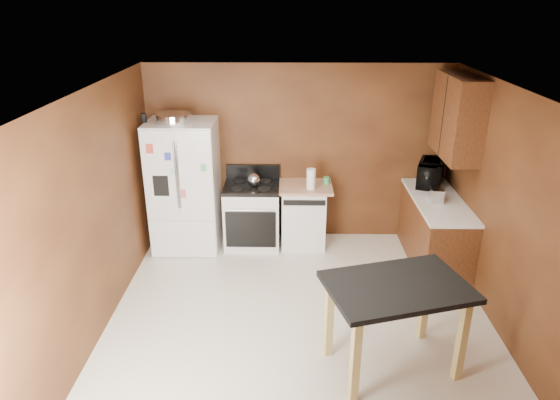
{
  "coord_description": "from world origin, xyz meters",
  "views": [
    {
      "loc": [
        -0.14,
        -4.49,
        3.33
      ],
      "look_at": [
        -0.23,
        0.85,
        1.12
      ],
      "focal_mm": 32.0,
      "sensor_mm": 36.0,
      "label": 1
    }
  ],
  "objects_px": {
    "green_canister": "(326,181)",
    "pen_cup": "(144,118)",
    "island": "(396,297)",
    "roasting_pan": "(174,118)",
    "gas_range": "(252,214)",
    "kettle": "(254,180)",
    "toaster": "(437,195)",
    "paper_towel": "(311,179)",
    "dishwasher": "(303,214)",
    "refrigerator": "(185,186)",
    "microwave": "(430,174)"
  },
  "relations": [
    {
      "from": "roasting_pan",
      "to": "kettle",
      "type": "relative_size",
      "value": 2.52
    },
    {
      "from": "microwave",
      "to": "island",
      "type": "relative_size",
      "value": 0.39
    },
    {
      "from": "pen_cup",
      "to": "microwave",
      "type": "height_order",
      "value": "pen_cup"
    },
    {
      "from": "kettle",
      "to": "island",
      "type": "xyz_separation_m",
      "value": [
        1.46,
        -2.5,
        -0.22
      ]
    },
    {
      "from": "pen_cup",
      "to": "refrigerator",
      "type": "relative_size",
      "value": 0.06
    },
    {
      "from": "pen_cup",
      "to": "gas_range",
      "type": "xyz_separation_m",
      "value": [
        1.36,
        0.11,
        -1.4
      ]
    },
    {
      "from": "toaster",
      "to": "island",
      "type": "height_order",
      "value": "toaster"
    },
    {
      "from": "roasting_pan",
      "to": "paper_towel",
      "type": "distance_m",
      "value": 1.97
    },
    {
      "from": "pen_cup",
      "to": "dishwasher",
      "type": "xyz_separation_m",
      "value": [
        2.08,
        0.13,
        -1.41
      ]
    },
    {
      "from": "island",
      "to": "roasting_pan",
      "type": "bearing_deg",
      "value": 135.32
    },
    {
      "from": "green_canister",
      "to": "pen_cup",
      "type": "bearing_deg",
      "value": -175.25
    },
    {
      "from": "paper_towel",
      "to": "refrigerator",
      "type": "relative_size",
      "value": 0.16
    },
    {
      "from": "roasting_pan",
      "to": "island",
      "type": "height_order",
      "value": "roasting_pan"
    },
    {
      "from": "paper_towel",
      "to": "green_canister",
      "type": "height_order",
      "value": "paper_towel"
    },
    {
      "from": "kettle",
      "to": "island",
      "type": "relative_size",
      "value": 0.12
    },
    {
      "from": "paper_towel",
      "to": "pen_cup",
      "type": "bearing_deg",
      "value": -179.83
    },
    {
      "from": "microwave",
      "to": "roasting_pan",
      "type": "bearing_deg",
      "value": 113.81
    },
    {
      "from": "toaster",
      "to": "refrigerator",
      "type": "bearing_deg",
      "value": 177.59
    },
    {
      "from": "kettle",
      "to": "toaster",
      "type": "relative_size",
      "value": 0.75
    },
    {
      "from": "dishwasher",
      "to": "toaster",
      "type": "bearing_deg",
      "value": -18.25
    },
    {
      "from": "paper_towel",
      "to": "microwave",
      "type": "bearing_deg",
      "value": 5.8
    },
    {
      "from": "paper_towel",
      "to": "toaster",
      "type": "xyz_separation_m",
      "value": [
        1.57,
        -0.42,
        -0.05
      ]
    },
    {
      "from": "paper_towel",
      "to": "dishwasher",
      "type": "bearing_deg",
      "value": 125.97
    },
    {
      "from": "roasting_pan",
      "to": "green_canister",
      "type": "xyz_separation_m",
      "value": [
        2.01,
        0.18,
        -0.92
      ]
    },
    {
      "from": "kettle",
      "to": "pen_cup",
      "type": "bearing_deg",
      "value": -177.1
    },
    {
      "from": "roasting_pan",
      "to": "refrigerator",
      "type": "bearing_deg",
      "value": 20.66
    },
    {
      "from": "kettle",
      "to": "island",
      "type": "distance_m",
      "value": 2.9
    },
    {
      "from": "paper_towel",
      "to": "gas_range",
      "type": "relative_size",
      "value": 0.26
    },
    {
      "from": "roasting_pan",
      "to": "dishwasher",
      "type": "height_order",
      "value": "roasting_pan"
    },
    {
      "from": "paper_towel",
      "to": "dishwasher",
      "type": "xyz_separation_m",
      "value": [
        -0.09,
        0.12,
        -0.58
      ]
    },
    {
      "from": "microwave",
      "to": "kettle",
      "type": "bearing_deg",
      "value": 113.68
    },
    {
      "from": "pen_cup",
      "to": "refrigerator",
      "type": "bearing_deg",
      "value": 5.83
    },
    {
      "from": "roasting_pan",
      "to": "gas_range",
      "type": "relative_size",
      "value": 0.4
    },
    {
      "from": "pen_cup",
      "to": "paper_towel",
      "type": "bearing_deg",
      "value": 0.17
    },
    {
      "from": "green_canister",
      "to": "refrigerator",
      "type": "relative_size",
      "value": 0.05
    },
    {
      "from": "pen_cup",
      "to": "green_canister",
      "type": "distance_m",
      "value": 2.57
    },
    {
      "from": "paper_towel",
      "to": "microwave",
      "type": "distance_m",
      "value": 1.65
    },
    {
      "from": "paper_towel",
      "to": "toaster",
      "type": "height_order",
      "value": "paper_towel"
    },
    {
      "from": "paper_towel",
      "to": "microwave",
      "type": "height_order",
      "value": "microwave"
    },
    {
      "from": "roasting_pan",
      "to": "paper_towel",
      "type": "xyz_separation_m",
      "value": [
        1.79,
        -0.01,
        -0.82
      ]
    },
    {
      "from": "pen_cup",
      "to": "green_canister",
      "type": "height_order",
      "value": "pen_cup"
    },
    {
      "from": "roasting_pan",
      "to": "toaster",
      "type": "relative_size",
      "value": 1.89
    },
    {
      "from": "gas_range",
      "to": "kettle",
      "type": "bearing_deg",
      "value": -46.3
    },
    {
      "from": "green_canister",
      "to": "gas_range",
      "type": "xyz_separation_m",
      "value": [
        -1.03,
        -0.09,
        -0.48
      ]
    },
    {
      "from": "pen_cup",
      "to": "dishwasher",
      "type": "height_order",
      "value": "pen_cup"
    },
    {
      "from": "green_canister",
      "to": "island",
      "type": "bearing_deg",
      "value": -79.99
    },
    {
      "from": "paper_towel",
      "to": "toaster",
      "type": "bearing_deg",
      "value": -15.08
    },
    {
      "from": "green_canister",
      "to": "gas_range",
      "type": "distance_m",
      "value": 1.14
    },
    {
      "from": "green_canister",
      "to": "gas_range",
      "type": "height_order",
      "value": "gas_range"
    },
    {
      "from": "paper_towel",
      "to": "toaster",
      "type": "relative_size",
      "value": 1.2
    }
  ]
}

